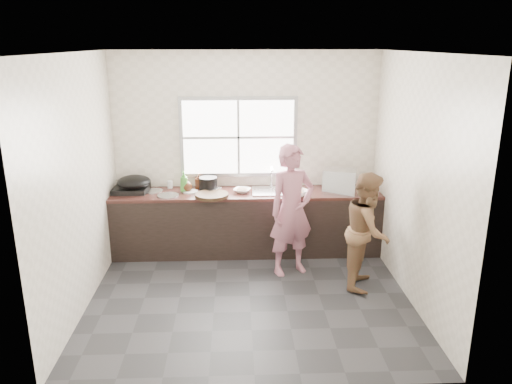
{
  "coord_description": "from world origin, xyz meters",
  "views": [
    {
      "loc": [
        -0.14,
        -5.14,
        2.8
      ],
      "look_at": [
        0.1,
        0.65,
        1.05
      ],
      "focal_mm": 35.0,
      "sensor_mm": 36.0,
      "label": 1
    }
  ],
  "objects_px": {
    "woman": "(292,215)",
    "dish_rack": "(340,181)",
    "person_side": "(368,230)",
    "bottle_brown_tall": "(199,181)",
    "cutting_board": "(212,195)",
    "bowl_crabs": "(298,193)",
    "bowl_mince": "(242,190)",
    "burner": "(131,189)",
    "pot_lid_left": "(168,196)",
    "pot_lid_right": "(153,191)",
    "bowl_held": "(297,192)",
    "plate_food": "(190,192)",
    "bottle_green": "(184,182)",
    "wok": "(134,182)",
    "glass_jar": "(170,184)",
    "black_pot": "(208,184)"
  },
  "relations": [
    {
      "from": "plate_food",
      "to": "dish_rack",
      "type": "relative_size",
      "value": 0.47
    },
    {
      "from": "woman",
      "to": "bowl_crabs",
      "type": "bearing_deg",
      "value": 51.66
    },
    {
      "from": "bowl_mince",
      "to": "burner",
      "type": "height_order",
      "value": "burner"
    },
    {
      "from": "cutting_board",
      "to": "bowl_crabs",
      "type": "xyz_separation_m",
      "value": [
        1.13,
        -0.01,
        0.01
      ]
    },
    {
      "from": "woman",
      "to": "cutting_board",
      "type": "bearing_deg",
      "value": 131.84
    },
    {
      "from": "woman",
      "to": "burner",
      "type": "relative_size",
      "value": 3.45
    },
    {
      "from": "bowl_mince",
      "to": "pot_lid_right",
      "type": "xyz_separation_m",
      "value": [
        -1.2,
        0.09,
        -0.02
      ]
    },
    {
      "from": "bottle_green",
      "to": "pot_lid_right",
      "type": "height_order",
      "value": "bottle_green"
    },
    {
      "from": "bowl_crabs",
      "to": "cutting_board",
      "type": "bearing_deg",
      "value": 179.7
    },
    {
      "from": "black_pot",
      "to": "pot_lid_left",
      "type": "height_order",
      "value": "black_pot"
    },
    {
      "from": "bowl_mince",
      "to": "wok",
      "type": "relative_size",
      "value": 0.49
    },
    {
      "from": "dish_rack",
      "to": "black_pot",
      "type": "bearing_deg",
      "value": -169.74
    },
    {
      "from": "bowl_crabs",
      "to": "wok",
      "type": "xyz_separation_m",
      "value": [
        -2.17,
        0.25,
        0.11
      ]
    },
    {
      "from": "bottle_brown_tall",
      "to": "woman",
      "type": "bearing_deg",
      "value": -36.32
    },
    {
      "from": "woman",
      "to": "bowl_held",
      "type": "relative_size",
      "value": 7.44
    },
    {
      "from": "bottle_green",
      "to": "bowl_mince",
      "type": "bearing_deg",
      "value": -4.48
    },
    {
      "from": "black_pot",
      "to": "plate_food",
      "type": "bearing_deg",
      "value": -157.81
    },
    {
      "from": "pot_lid_left",
      "to": "burner",
      "type": "bearing_deg",
      "value": 155.45
    },
    {
      "from": "burner",
      "to": "dish_rack",
      "type": "distance_m",
      "value": 2.8
    },
    {
      "from": "bottle_brown_tall",
      "to": "person_side",
      "type": "bearing_deg",
      "value": -31.7
    },
    {
      "from": "bottle_green",
      "to": "glass_jar",
      "type": "xyz_separation_m",
      "value": [
        -0.21,
        0.19,
        -0.09
      ]
    },
    {
      "from": "person_side",
      "to": "bottle_brown_tall",
      "type": "relative_size",
      "value": 7.0
    },
    {
      "from": "black_pot",
      "to": "dish_rack",
      "type": "xyz_separation_m",
      "value": [
        1.76,
        -0.2,
        0.07
      ]
    },
    {
      "from": "person_side",
      "to": "plate_food",
      "type": "bearing_deg",
      "value": 83.49
    },
    {
      "from": "bowl_mince",
      "to": "bowl_crabs",
      "type": "distance_m",
      "value": 0.75
    },
    {
      "from": "bowl_crabs",
      "to": "pot_lid_left",
      "type": "bearing_deg",
      "value": 177.86
    },
    {
      "from": "glass_jar",
      "to": "dish_rack",
      "type": "distance_m",
      "value": 2.31
    },
    {
      "from": "bowl_crabs",
      "to": "bottle_brown_tall",
      "type": "distance_m",
      "value": 1.38
    },
    {
      "from": "bowl_crabs",
      "to": "bowl_held",
      "type": "xyz_separation_m",
      "value": [
        0.0,
        0.07,
        -0.0
      ]
    },
    {
      "from": "person_side",
      "to": "pot_lid_right",
      "type": "bearing_deg",
      "value": 87.08
    },
    {
      "from": "bottle_brown_tall",
      "to": "bowl_mince",
      "type": "bearing_deg",
      "value": -20.61
    },
    {
      "from": "bowl_mince",
      "to": "pot_lid_left",
      "type": "distance_m",
      "value": 0.98
    },
    {
      "from": "bowl_crabs",
      "to": "glass_jar",
      "type": "relative_size",
      "value": 2.04
    },
    {
      "from": "dish_rack",
      "to": "pot_lid_left",
      "type": "xyz_separation_m",
      "value": [
        -2.27,
        -0.06,
        -0.15
      ]
    },
    {
      "from": "bowl_held",
      "to": "glass_jar",
      "type": "distance_m",
      "value": 1.76
    },
    {
      "from": "cutting_board",
      "to": "bottle_brown_tall",
      "type": "distance_m",
      "value": 0.45
    },
    {
      "from": "person_side",
      "to": "dish_rack",
      "type": "distance_m",
      "value": 1.04
    },
    {
      "from": "person_side",
      "to": "pot_lid_left",
      "type": "relative_size",
      "value": 4.92
    },
    {
      "from": "glass_jar",
      "to": "woman",
      "type": "bearing_deg",
      "value": -29.73
    },
    {
      "from": "bottle_green",
      "to": "bottle_brown_tall",
      "type": "distance_m",
      "value": 0.25
    },
    {
      "from": "plate_food",
      "to": "bottle_green",
      "type": "xyz_separation_m",
      "value": [
        -0.08,
        0.02,
        0.14
      ]
    },
    {
      "from": "pot_lid_right",
      "to": "bottle_brown_tall",
      "type": "bearing_deg",
      "value": 11.87
    },
    {
      "from": "cutting_board",
      "to": "plate_food",
      "type": "xyz_separation_m",
      "value": [
        -0.3,
        0.22,
        -0.01
      ]
    },
    {
      "from": "woman",
      "to": "bowl_mince",
      "type": "xyz_separation_m",
      "value": [
        -0.6,
        0.65,
        0.12
      ]
    },
    {
      "from": "woman",
      "to": "dish_rack",
      "type": "distance_m",
      "value": 0.95
    },
    {
      "from": "bowl_mince",
      "to": "pot_lid_left",
      "type": "xyz_separation_m",
      "value": [
        -0.97,
        -0.12,
        -0.02
      ]
    },
    {
      "from": "bottle_brown_tall",
      "to": "dish_rack",
      "type": "relative_size",
      "value": 0.46
    },
    {
      "from": "bowl_held",
      "to": "woman",
      "type": "bearing_deg",
      "value": -103.76
    },
    {
      "from": "burner",
      "to": "pot_lid_left",
      "type": "xyz_separation_m",
      "value": [
        0.52,
        -0.24,
        -0.03
      ]
    },
    {
      "from": "glass_jar",
      "to": "wok",
      "type": "distance_m",
      "value": 0.5
    }
  ]
}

